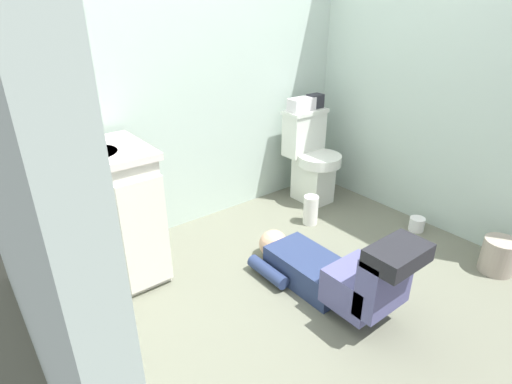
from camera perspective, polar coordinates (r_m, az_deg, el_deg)
name	(u,v)px	position (r m, az deg, el deg)	size (l,w,h in m)	color
ground_plane	(292,282)	(2.54, 5.11, -12.52)	(3.06, 3.04, 0.04)	#646656
wall_back	(191,57)	(2.89, -9.08, 18.33)	(2.72, 0.08, 2.40)	#B0C4B8
wall_right	(445,57)	(3.10, 25.11, 16.86)	(0.08, 2.04, 2.40)	#B0C4B8
toilet	(311,158)	(3.37, 7.71, 4.79)	(0.36, 0.46, 0.75)	silver
vanity_cabinet	(102,219)	(2.46, -20.87, -3.54)	(0.60, 0.53, 0.82)	silver
faucet	(79,136)	(2.42, -23.70, 7.22)	(0.02, 0.02, 0.10)	silver
person_plumber	(333,271)	(2.33, 10.74, -10.91)	(0.39, 1.06, 0.52)	navy
tissue_box	(302,104)	(3.28, 6.44, 12.17)	(0.22, 0.11, 0.10)	silver
toiletry_bag	(315,101)	(3.38, 8.32, 12.56)	(0.12, 0.09, 0.11)	#26262D
soap_dispenser	(41,141)	(2.36, -28.03, 6.41)	(0.06, 0.06, 0.17)	#449250
bottle_clear	(62,137)	(2.33, -25.61, 6.96)	(0.05, 0.05, 0.16)	silver
bottle_amber	(71,137)	(2.39, -24.58, 7.07)	(0.06, 0.06, 0.12)	#C18A27
bottle_pink	(82,134)	(2.44, -23.26, 7.48)	(0.05, 0.05, 0.10)	pink
bottle_blue	(99,132)	(2.40, -21.25, 7.90)	(0.04, 0.04, 0.13)	#406CB8
trash_can	(498,256)	(2.94, 30.97, -7.71)	(0.20, 0.20, 0.22)	#9F9183
paper_towel_roll	(311,210)	(3.07, 7.71, -2.54)	(0.11, 0.11, 0.22)	white
toilet_paper_roll	(417,224)	(3.21, 21.71, -4.22)	(0.11, 0.11, 0.10)	white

